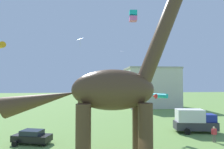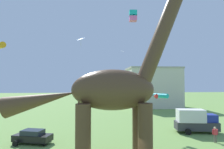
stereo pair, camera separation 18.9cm
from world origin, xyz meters
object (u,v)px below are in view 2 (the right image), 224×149
(dinosaur_sculpture, at_px, (112,90))
(kite_high_right, at_px, (122,51))
(parked_box_truck, at_px, (195,121))
(kite_near_low, at_px, (160,96))
(parked_sedan_left, at_px, (33,136))
(person_photographer, at_px, (215,133))
(kite_drifting, at_px, (81,39))
(kite_mid_left, at_px, (133,16))

(dinosaur_sculpture, xyz_separation_m, kite_high_right, (3.19, 16.12, 5.96))
(parked_box_truck, xyz_separation_m, kite_near_low, (-5.54, -1.41, 3.54))
(parked_sedan_left, distance_m, kite_high_right, 19.05)
(dinosaur_sculpture, height_order, parked_sedan_left, dinosaur_sculpture)
(parked_sedan_left, distance_m, parked_box_truck, 21.14)
(person_photographer, xyz_separation_m, kite_near_low, (-5.50, 3.08, 4.11))
(dinosaur_sculpture, relative_size, parked_box_truck, 2.97)
(dinosaur_sculpture, distance_m, person_photographer, 14.29)
(dinosaur_sculpture, bearing_deg, kite_drifting, 86.24)
(person_photographer, bearing_deg, kite_drifting, -49.73)
(parked_sedan_left, bearing_deg, kite_near_low, 22.11)
(parked_box_truck, bearing_deg, person_photographer, -81.32)
(person_photographer, relative_size, kite_near_low, 0.81)
(parked_box_truck, distance_m, kite_high_right, 15.60)
(parked_box_truck, bearing_deg, kite_drifting, 170.49)
(parked_sedan_left, xyz_separation_m, kite_near_low, (15.37, 1.61, 4.39))
(parked_sedan_left, height_order, kite_near_low, kite_near_low)
(parked_box_truck, distance_m, kite_drifting, 21.00)
(kite_drifting, bearing_deg, dinosaur_sculpture, -75.86)
(kite_mid_left, bearing_deg, kite_near_low, 56.51)
(kite_high_right, bearing_deg, parked_box_truck, -36.20)
(person_photographer, distance_m, kite_near_low, 7.52)
(dinosaur_sculpture, xyz_separation_m, kite_mid_left, (1.95, 0.50, 6.68))
(parked_sedan_left, distance_m, kite_drifting, 16.32)
(kite_near_low, bearing_deg, kite_high_right, 114.34)
(parked_sedan_left, relative_size, kite_mid_left, 4.79)
(dinosaur_sculpture, xyz_separation_m, parked_sedan_left, (-8.49, 6.34, -5.49))
(parked_sedan_left, relative_size, parked_box_truck, 0.77)
(dinosaur_sculpture, relative_size, kite_high_right, 22.65)
(dinosaur_sculpture, distance_m, kite_near_low, 10.57)
(dinosaur_sculpture, bearing_deg, parked_sedan_left, 125.35)
(kite_mid_left, bearing_deg, parked_box_truck, 40.24)
(person_photographer, xyz_separation_m, kite_drifting, (-16.11, 9.94, 12.84))
(parked_box_truck, relative_size, kite_mid_left, 6.20)
(dinosaur_sculpture, bearing_deg, parked_box_truck, 19.11)
(parked_sedan_left, relative_size, person_photographer, 2.53)
(parked_box_truck, height_order, kite_mid_left, kite_mid_left)
(person_photographer, bearing_deg, kite_near_low, -47.29)
(kite_near_low, bearing_deg, person_photographer, -29.22)
(dinosaur_sculpture, relative_size, person_photographer, 9.71)
(dinosaur_sculpture, height_order, kite_drifting, dinosaur_sculpture)
(kite_near_low, bearing_deg, parked_box_truck, 14.26)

